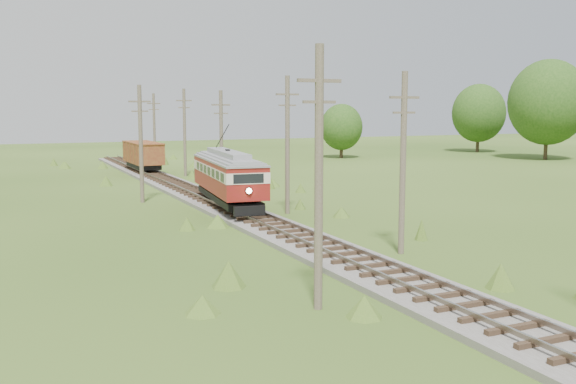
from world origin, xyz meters
name	(u,v)px	position (x,y,z in m)	size (l,w,h in m)	color
railbed_main	(227,207)	(0.00, 34.00, 0.19)	(3.60, 96.00, 0.57)	#605B54
streetcar	(228,174)	(0.00, 33.67, 2.51)	(4.02, 11.76, 5.32)	black
gondola	(143,154)	(0.00, 61.39, 2.08)	(2.84, 8.50, 2.81)	black
gravel_pile	(224,181)	(3.91, 46.06, 0.56)	(3.30, 3.50, 1.20)	gray
utility_pole_r_2	(403,161)	(3.30, 18.00, 4.42)	(1.60, 0.30, 8.60)	brown
utility_pole_r_3	(287,144)	(3.20, 31.00, 4.63)	(1.60, 0.30, 9.00)	brown
utility_pole_r_4	(221,140)	(3.00, 44.00, 4.32)	(1.60, 0.30, 8.40)	brown
utility_pole_r_5	(185,132)	(3.40, 57.00, 4.58)	(1.60, 0.30, 8.90)	brown
utility_pole_r_6	(154,129)	(3.20, 70.00, 4.47)	(1.60, 0.30, 8.70)	brown
utility_pole_l_a	(319,176)	(-4.20, 12.00, 4.63)	(1.60, 0.30, 9.00)	brown
utility_pole_l_b	(141,143)	(-4.50, 40.00, 4.42)	(1.60, 0.30, 8.60)	brown
tree_right_4	(548,102)	(54.00, 58.00, 7.75)	(10.50, 10.50, 13.53)	#38281C
tree_right_5	(479,113)	(56.00, 74.00, 6.19)	(8.40, 8.40, 10.82)	#38281C
tree_mid_b	(342,127)	(30.00, 72.00, 4.33)	(5.88, 5.88, 7.57)	#38281C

